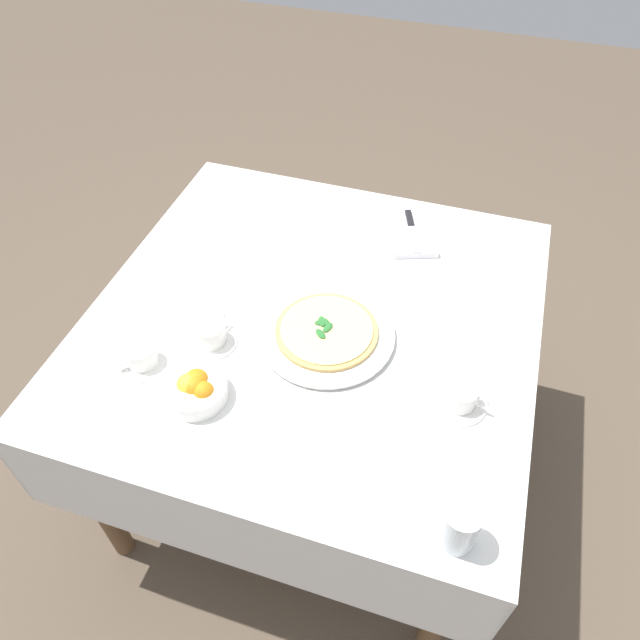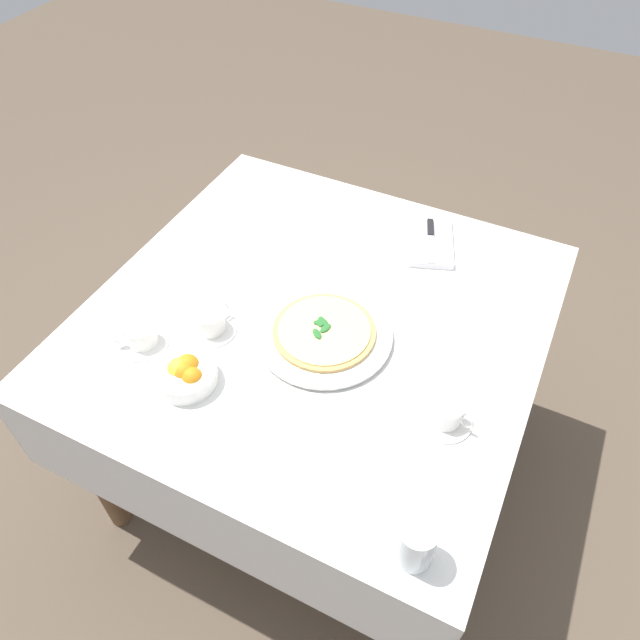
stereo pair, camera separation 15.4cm
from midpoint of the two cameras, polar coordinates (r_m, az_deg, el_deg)
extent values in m
plane|color=brown|center=(2.19, -2.51, -13.17)|extent=(8.00, 8.00, 0.00)
cube|color=white|center=(1.59, -3.37, 0.16)|extent=(1.16, 1.16, 0.02)
cube|color=white|center=(1.92, -19.43, 0.89)|extent=(1.16, 0.01, 0.28)
cube|color=white|center=(1.66, 16.02, -7.80)|extent=(1.16, 0.01, 0.28)
cube|color=white|center=(2.09, 2.22, 8.35)|extent=(0.01, 1.16, 0.28)
cube|color=white|center=(1.44, -11.40, -20.24)|extent=(0.01, 1.16, 0.28)
cylinder|color=brown|center=(2.32, -10.18, 4.84)|extent=(0.06, 0.06, 0.73)
cylinder|color=brown|center=(1.85, -23.07, -15.06)|extent=(0.06, 0.06, 0.73)
cylinder|color=brown|center=(2.14, 13.93, -0.52)|extent=(0.06, 0.06, 0.73)
cylinder|color=brown|center=(1.62, 8.70, -25.44)|extent=(0.06, 0.06, 0.73)
cylinder|color=white|center=(1.52, -2.26, -1.66)|extent=(0.21, 0.21, 0.01)
cylinder|color=white|center=(1.52, -2.27, -1.44)|extent=(0.35, 0.35, 0.01)
cylinder|color=#DBAD60|center=(1.51, -2.28, -1.19)|extent=(0.26, 0.26, 0.01)
cylinder|color=#F4DB8E|center=(1.50, -2.29, -1.01)|extent=(0.24, 0.24, 0.00)
ellipsoid|color=#2D7533|center=(1.51, -2.75, -0.36)|extent=(0.03, 0.04, 0.01)
ellipsoid|color=#2D7533|center=(1.49, -2.90, -1.48)|extent=(0.04, 0.04, 0.01)
ellipsoid|color=#2D7533|center=(1.50, -2.18, -0.87)|extent=(0.04, 0.03, 0.01)
ellipsoid|color=#2D7533|center=(1.51, -2.45, -0.28)|extent=(0.03, 0.04, 0.01)
ellipsoid|color=#2D7533|center=(1.51, -2.73, -0.28)|extent=(0.04, 0.03, 0.01)
cylinder|color=white|center=(1.42, 10.02, -7.97)|extent=(0.13, 0.13, 0.01)
cylinder|color=white|center=(1.39, 10.17, -7.27)|extent=(0.08, 0.08, 0.05)
torus|color=white|center=(1.39, 12.14, -7.91)|extent=(0.01, 0.04, 0.03)
cylinder|color=black|center=(1.37, 10.30, -6.72)|extent=(0.07, 0.07, 0.00)
cylinder|color=white|center=(1.55, -19.18, -3.98)|extent=(0.13, 0.13, 0.01)
cylinder|color=white|center=(1.53, -19.45, -3.28)|extent=(0.08, 0.08, 0.05)
torus|color=white|center=(1.53, -21.25, -3.81)|extent=(0.03, 0.03, 0.03)
cylinder|color=black|center=(1.51, -19.66, -2.73)|extent=(0.07, 0.07, 0.00)
cylinder|color=white|center=(1.55, -13.09, -2.15)|extent=(0.13, 0.13, 0.01)
cylinder|color=white|center=(1.53, -13.28, -1.40)|extent=(0.08, 0.08, 0.06)
torus|color=white|center=(1.55, -12.18, -0.12)|extent=(0.04, 0.01, 0.03)
cylinder|color=black|center=(1.51, -13.43, -0.80)|extent=(0.07, 0.07, 0.00)
cylinder|color=white|center=(1.21, 9.40, -19.02)|extent=(0.08, 0.08, 0.11)
cylinder|color=silver|center=(1.22, 9.30, -19.33)|extent=(0.07, 0.07, 0.08)
cube|color=white|center=(1.82, 6.29, 8.20)|extent=(0.25, 0.20, 0.02)
cube|color=silver|center=(1.78, 6.50, 7.52)|extent=(0.12, 0.06, 0.01)
cube|color=black|center=(1.85, 6.15, 9.49)|extent=(0.08, 0.04, 0.01)
cylinder|color=white|center=(1.44, -14.81, -6.67)|extent=(0.15, 0.15, 0.04)
sphere|color=orange|center=(1.43, -14.93, -6.39)|extent=(0.06, 0.06, 0.06)
sphere|color=orange|center=(1.41, -14.11, -6.85)|extent=(0.05, 0.05, 0.05)
sphere|color=orange|center=(1.44, -14.70, -5.80)|extent=(0.06, 0.06, 0.06)
sphere|color=yellow|center=(1.43, -15.44, -6.20)|extent=(0.06, 0.06, 0.06)
camera|label=1|loc=(0.08, -92.87, -3.09)|focal=33.61mm
camera|label=2|loc=(0.08, 87.13, 3.09)|focal=33.61mm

